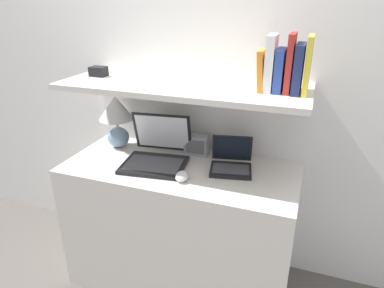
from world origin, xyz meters
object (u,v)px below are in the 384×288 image
(book_yellow, at_px, (308,65))
(laptop_small, at_px, (231,163))
(computer_mouse, at_px, (182,176))
(book_red, at_px, (290,63))
(book_blue, at_px, (280,70))
(book_white, at_px, (271,63))
(book_orange, at_px, (262,70))
(shelf_gadget, at_px, (98,71))
(table_lamp, at_px, (116,116))
(router_box, at_px, (197,145))
(book_navy, at_px, (299,69))
(laptop_large, at_px, (157,154))

(book_yellow, bearing_deg, laptop_small, -179.89)
(computer_mouse, xyz_separation_m, book_red, (0.44, 0.19, 0.55))
(book_blue, bearing_deg, book_white, 180.00)
(book_orange, relative_size, shelf_gadget, 2.15)
(table_lamp, height_order, router_box, table_lamp)
(router_box, relative_size, book_yellow, 0.54)
(table_lamp, distance_m, book_white, 0.94)
(book_white, bearing_deg, book_navy, 0.00)
(book_red, bearing_deg, table_lamp, 176.23)
(book_yellow, xyz_separation_m, book_navy, (-0.04, 0.00, -0.02))
(computer_mouse, bearing_deg, book_orange, 30.93)
(laptop_large, relative_size, book_red, 1.47)
(book_yellow, bearing_deg, computer_mouse, -159.50)
(table_lamp, distance_m, laptop_large, 0.36)
(laptop_large, distance_m, book_navy, 0.84)
(laptop_small, distance_m, router_box, 0.26)
(table_lamp, height_order, book_navy, book_navy)
(book_yellow, relative_size, book_red, 0.98)
(table_lamp, relative_size, book_blue, 1.67)
(router_box, bearing_deg, book_blue, -15.40)
(book_white, distance_m, book_orange, 0.05)
(book_blue, height_order, book_white, book_white)
(book_yellow, distance_m, book_orange, 0.20)
(book_orange, xyz_separation_m, shelf_gadget, (-0.88, 0.00, -0.07))
(book_orange, bearing_deg, book_red, 0.00)
(table_lamp, height_order, shelf_gadget, shelf_gadget)
(laptop_small, relative_size, book_red, 0.96)
(table_lamp, xyz_separation_m, book_yellow, (1.03, -0.06, 0.37))
(book_yellow, bearing_deg, table_lamp, 176.51)
(book_orange, bearing_deg, book_yellow, 0.00)
(laptop_small, bearing_deg, computer_mouse, -136.11)
(router_box, relative_size, book_orange, 0.74)
(book_red, xyz_separation_m, book_orange, (-0.12, 0.00, -0.04))
(laptop_large, xyz_separation_m, book_blue, (0.60, 0.06, 0.48))
(book_orange, distance_m, shelf_gadget, 0.88)
(laptop_small, xyz_separation_m, book_orange, (0.12, 0.00, 0.49))
(book_red, bearing_deg, book_white, 180.00)
(book_yellow, xyz_separation_m, book_blue, (-0.12, 0.00, -0.03))
(table_lamp, relative_size, book_yellow, 1.27)
(computer_mouse, bearing_deg, shelf_gadget, 160.80)
(table_lamp, bearing_deg, book_navy, -3.63)
(laptop_small, bearing_deg, table_lamp, 174.90)
(book_white, bearing_deg, book_orange, 180.00)
(laptop_small, xyz_separation_m, book_white, (0.16, 0.00, 0.52))
(book_navy, relative_size, book_white, 0.87)
(book_yellow, bearing_deg, book_white, 180.00)
(table_lamp, xyz_separation_m, book_blue, (0.91, -0.06, 0.34))
(book_red, relative_size, book_blue, 1.35)
(book_yellow, distance_m, book_navy, 0.04)
(table_lamp, relative_size, laptop_small, 1.29)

